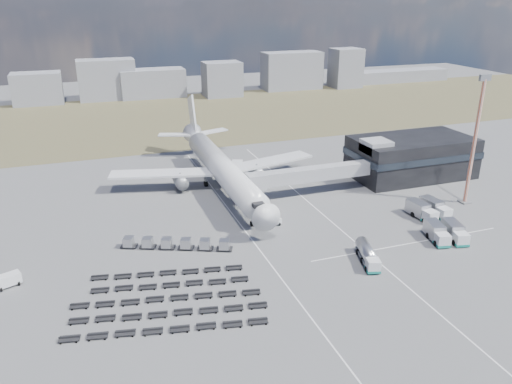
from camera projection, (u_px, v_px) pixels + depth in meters
name	position (u px, v px, depth m)	size (l,w,h in m)	color
ground	(268.00, 246.00, 92.19)	(420.00, 420.00, 0.00)	#565659
grass_strip	(165.00, 118.00, 188.64)	(420.00, 90.00, 0.01)	#4B482D
lane_markings	(309.00, 231.00, 97.85)	(47.12, 110.00, 0.01)	silver
terminal	(411.00, 156.00, 126.08)	(30.40, 16.40, 11.00)	black
jet_bridge	(302.00, 175.00, 113.17)	(30.30, 3.80, 7.05)	#939399
airliner	(220.00, 166.00, 118.63)	(51.59, 64.53, 17.62)	silver
skyline	(96.00, 83.00, 216.67)	(321.47, 24.57, 20.02)	gray
fuel_tanker	(368.00, 255.00, 86.00)	(4.61, 9.16, 2.87)	silver
pushback_tug	(273.00, 222.00, 100.12)	(3.26, 1.84, 1.47)	silver
utility_van	(8.00, 281.00, 78.96)	(3.83, 1.73, 2.08)	silver
catering_truck	(237.00, 170.00, 127.06)	(5.08, 7.46, 3.17)	silver
service_trucks_near	(446.00, 232.00, 93.83)	(7.60, 8.48, 2.92)	silver
service_trucks_far	(428.00, 209.00, 103.80)	(6.86, 7.98, 3.00)	silver
uld_row	(176.00, 243.00, 90.64)	(19.54, 9.60, 1.86)	black
baggage_dollies	(167.00, 299.00, 75.41)	(30.55, 21.78, 0.66)	black
floodlight_mast	(475.00, 141.00, 106.25)	(2.63, 2.18, 28.21)	#C84920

